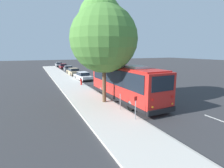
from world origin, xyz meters
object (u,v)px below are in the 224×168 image
parked_sedan_white (83,76)px  parked_sedan_maroon (63,66)px  street_tree (103,34)px  fire_hydrant (81,82)px  parked_sedan_tan (74,72)px  shuttle_bus (125,81)px  parked_sedan_silver (59,65)px  sign_post_far (120,102)px  parked_sedan_gray (68,69)px  sign_post_near (135,108)px

parked_sedan_white → parked_sedan_maroon: size_ratio=1.06×
street_tree → fire_hydrant: bearing=-1.4°
parked_sedan_tan → fire_hydrant: 11.11m
parked_sedan_white → shuttle_bus: bearing=177.4°
parked_sedan_silver → fire_hydrant: parked_sedan_silver is taller
shuttle_bus → street_tree: street_tree is taller
parked_sedan_tan → parked_sedan_silver: 19.92m
sign_post_far → parked_sedan_silver: bearing=-1.9°
street_tree → fire_hydrant: 9.79m
parked_sedan_tan → street_tree: 20.02m
parked_sedan_gray → parked_sedan_silver: size_ratio=0.97×
shuttle_bus → parked_sedan_white: (12.76, 0.46, -1.18)m
shuttle_bus → parked_sedan_white: shuttle_bus is taller
street_tree → fire_hydrant: size_ratio=10.99×
sign_post_far → parked_sedan_maroon: bearing=-2.5°
parked_sedan_white → parked_sedan_silver: 26.35m
parked_sedan_gray → sign_post_far: 27.69m
parked_sedan_gray → fire_hydrant: 16.95m
parked_sedan_gray → sign_post_near: 29.80m
shuttle_bus → street_tree: size_ratio=1.14×
sign_post_near → parked_sedan_maroon: bearing=-2.4°
parked_sedan_silver → fire_hydrant: bearing=177.2°
shuttle_bus → parked_sedan_gray: 25.07m
parked_sedan_white → fire_hydrant: (-4.59, 1.48, -0.04)m
street_tree → fire_hydrant: (8.24, -0.20, -5.29)m
street_tree → sign_post_far: size_ratio=7.33×
parked_sedan_white → parked_sedan_gray: size_ratio=1.08×
sign_post_near → fire_hydrant: sign_post_near is taller
parked_sedan_tan → parked_sedan_maroon: parked_sedan_tan is taller
parked_sedan_maroon → parked_sedan_silver: size_ratio=0.99×
parked_sedan_silver → sign_post_near: bearing=178.2°
shuttle_bus → fire_hydrant: bearing=11.4°
parked_sedan_white → fire_hydrant: 4.82m
shuttle_bus → fire_hydrant: (8.17, 1.94, -1.22)m
sign_post_far → fire_hydrant: bearing=0.6°
street_tree → sign_post_far: street_tree is taller
parked_sedan_silver → fire_hydrant: size_ratio=5.47×
shuttle_bus → parked_sedan_tan: (19.18, 0.49, -1.16)m
parked_sedan_maroon → fire_hydrant: parked_sedan_maroon is taller
parked_sedan_white → street_tree: street_tree is taller
parked_sedan_maroon → parked_sedan_tan: bearing=179.1°
parked_sedan_gray → parked_sedan_maroon: parked_sedan_gray is taller
parked_sedan_tan → sign_post_far: 21.83m
parked_sedan_tan → parked_sedan_gray: (5.86, -0.14, -0.01)m
parked_sedan_white → parked_sedan_gray: 12.29m
shuttle_bus → sign_post_near: bearing=157.1°
street_tree → parked_sedan_white: bearing=-7.4°
parked_sedan_white → sign_post_near: (-17.47, 1.36, 0.35)m
parked_sedan_maroon → parked_sedan_white: bearing=179.4°
shuttle_bus → parked_sedan_gray: size_ratio=2.35×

